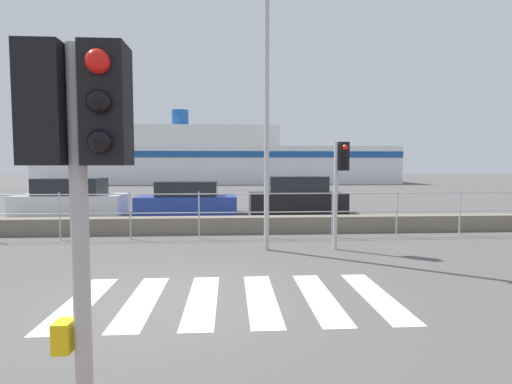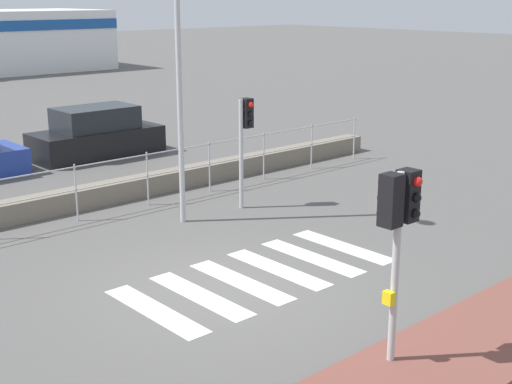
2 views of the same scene
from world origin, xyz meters
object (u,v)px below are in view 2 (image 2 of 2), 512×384
Objects in this scene: parked_car_black at (96,135)px; traffic_light_far at (245,128)px; traffic_light_near at (398,217)px; streetlamp at (184,48)px.

traffic_light_far is at bearing -91.52° from parked_car_black.
traffic_light_near is 7.32m from streetlamp.
traffic_light_near reaches higher than traffic_light_far.
streetlamp is at bearing -176.16° from traffic_light_far.
traffic_light_far is 0.42× the size of streetlamp.
parked_car_black is at bearing 88.48° from traffic_light_far.
traffic_light_near is 14.84m from parked_car_black.
traffic_light_far is 2.61m from streetlamp.
parked_car_black is at bearing 75.50° from traffic_light_near.
traffic_light_far is at bearing 3.84° from streetlamp.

